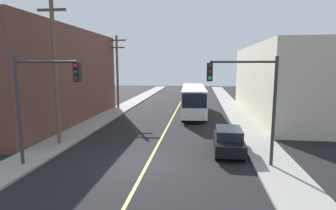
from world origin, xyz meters
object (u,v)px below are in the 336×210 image
parked_car_black (228,140)px  traffic_signal_right_corner (246,91)px  utility_pole_mid (117,69)px  traffic_signal_left_corner (43,91)px  utility_pole_near (55,60)px  city_bus (193,99)px

parked_car_black → traffic_signal_right_corner: (0.56, -2.42, 3.46)m
traffic_signal_right_corner → utility_pole_mid: bearing=125.2°
traffic_signal_left_corner → parked_car_black: bearing=20.8°
utility_pole_mid → traffic_signal_left_corner: utility_pole_mid is taller
utility_pole_near → traffic_signal_left_corner: 4.70m
traffic_signal_left_corner → utility_pole_near: bearing=111.1°
city_bus → parked_car_black: bearing=-79.1°
parked_car_black → utility_pole_near: (-11.83, 0.20, 5.16)m
utility_pole_near → traffic_signal_left_corner: utility_pole_near is taller
parked_car_black → utility_pole_near: bearing=179.0°
parked_car_black → utility_pole_mid: size_ratio=0.48×
city_bus → traffic_signal_left_corner: 19.36m
traffic_signal_left_corner → city_bus: bearing=66.6°
parked_car_black → traffic_signal_left_corner: traffic_signal_left_corner is taller
utility_pole_mid → traffic_signal_right_corner: 22.57m
city_bus → traffic_signal_right_corner: (3.21, -16.16, 2.49)m
utility_pole_near → traffic_signal_right_corner: bearing=-12.0°
traffic_signal_left_corner → traffic_signal_right_corner: (10.82, 1.47, 0.00)m
traffic_signal_left_corner → traffic_signal_right_corner: bearing=7.7°
parked_car_black → traffic_signal_left_corner: size_ratio=0.74×
city_bus → traffic_signal_right_corner: size_ratio=2.04×
parked_car_black → traffic_signal_right_corner: bearing=-76.9°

